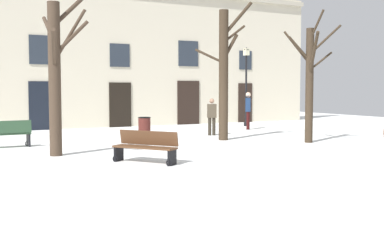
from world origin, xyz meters
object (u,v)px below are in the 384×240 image
Objects in this scene: tree_right_of_center at (224,72)px; person_strolling at (248,109)px; streetlamp at (246,78)px; bench_facing_shops at (2,134)px; person_by_shop_door at (212,115)px; tree_center at (310,79)px; bench_back_to_back_left at (146,146)px; tree_foreground at (56,72)px; litter_bin at (144,128)px.

person_strolling is at bearing 45.21° from tree_right_of_center.
streetlamp reaches higher than person_strolling.
person_by_shop_door is at bearing -179.18° from bench_facing_shops.
tree_center is 2.76× the size of bench_back_to_back_left.
tree_right_of_center is at bearing 12.11° from tree_foreground.
tree_foreground reaches higher than bench_back_to_back_left.
person_strolling is at bearing 26.06° from tree_foreground.
bench_back_to_back_left is at bearing -140.86° from tree_right_of_center.
tree_foreground is 5.63× the size of litter_bin.
streetlamp is 2.19× the size of bench_facing_shops.
tree_center reaches higher than person_strolling.
streetlamp is 8.48m from litter_bin.
person_by_shop_door reaches higher than bench_back_to_back_left.
tree_center reaches higher than bench_facing_shops.
bench_back_to_back_left is (1.81, -2.49, -2.04)m from tree_foreground.
streetlamp is 13.29m from bench_back_to_back_left.
tree_right_of_center is 3.40× the size of person_by_shop_door.
tree_right_of_center is 2.95× the size of person_strolling.
streetlamp reaches higher than person_by_shop_door.
streetlamp is (11.16, 6.71, 0.04)m from tree_foreground.
tree_right_of_center reaches higher than tree_center.
bench_back_to_back_left is at bearing -110.40° from person_by_shop_door.
tree_foreground is at bearing -167.89° from tree_right_of_center.
bench_back_to_back_left is at bearing 117.74° from bench_facing_shops.
bench_back_to_back_left is (-4.80, -3.91, -2.18)m from tree_right_of_center.
tree_right_of_center is at bearing 168.07° from bench_facing_shops.
bench_facing_shops is 11.60m from person_strolling.
bench_facing_shops is (-10.15, 3.45, -1.83)m from tree_center.
bench_back_to_back_left is (-9.36, -9.20, -2.07)m from streetlamp.
bench_facing_shops is at bearing 161.21° from tree_center.
tree_right_of_center is 6.01× the size of litter_bin.
bench_back_to_back_left is 11.16m from person_strolling.
streetlamp is (2.26, 7.50, 0.20)m from tree_center.
tree_center is at bearing -106.79° from streetlamp.
tree_foreground reaches higher than person_strolling.
streetlamp is at bearing 31.01° from tree_foreground.
person_strolling is at bearing 95.73° from bench_back_to_back_left.
person_by_shop_door is (-1.81, 4.00, -1.46)m from tree_center.
litter_bin reaches higher than bench_back_to_back_left.
tree_right_of_center is at bearing 175.24° from person_strolling.
person_by_shop_door is at bearing 6.37° from litter_bin.
tree_foreground is at bearing 112.23° from bench_facing_shops.
litter_bin is at bearing 143.92° from tree_center.
person_by_shop_door reaches higher than bench_facing_shops.
tree_foreground is 1.05× the size of tree_center.
streetlamp reaches higher than litter_bin.
tree_center reaches higher than litter_bin.
bench_facing_shops is 8.37m from person_by_shop_door.
person_by_shop_door is at bearing 74.81° from tree_right_of_center.
person_by_shop_door is (5.29, 5.70, 0.41)m from bench_back_to_back_left.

